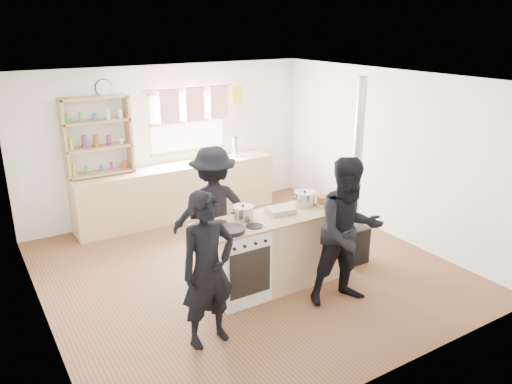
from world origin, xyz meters
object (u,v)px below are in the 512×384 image
at_px(thermos, 235,147).
at_px(cooking_island, 279,250).
at_px(person_far, 214,209).
at_px(bread_board, 326,201).
at_px(flue_heater, 354,217).
at_px(stockpot_counter, 305,199).
at_px(stockpot_stove, 243,213).
at_px(roast_tray, 280,210).
at_px(skillet_greens, 231,230).
at_px(person_near_right, 348,232).
at_px(person_near_left, 208,270).

relative_size(thermos, cooking_island, 0.17).
bearing_deg(person_far, bread_board, 157.69).
xyz_separation_m(cooking_island, flue_heater, (1.21, -0.00, 0.18)).
distance_m(stockpot_counter, flue_heater, 0.85).
height_order(thermos, bread_board, thermos).
bearing_deg(thermos, cooking_island, -109.10).
height_order(thermos, cooking_island, thermos).
bearing_deg(bread_board, stockpot_stove, 174.69).
distance_m(roast_tray, stockpot_stove, 0.50).
bearing_deg(person_far, thermos, -111.53).
height_order(skillet_greens, flue_heater, flue_heater).
bearing_deg(cooking_island, stockpot_counter, 12.53).
xyz_separation_m(thermos, person_far, (-1.41, -1.92, -0.24)).
height_order(stockpot_stove, flue_heater, flue_heater).
relative_size(stockpot_counter, person_near_right, 0.15).
bearing_deg(thermos, stockpot_counter, -100.70).
bearing_deg(stockpot_counter, person_near_right, -90.65).
bearing_deg(person_far, cooking_island, 132.83).
relative_size(skillet_greens, bread_board, 1.05).
bearing_deg(thermos, stockpot_stove, -117.75).
xyz_separation_m(person_near_right, person_far, (-0.90, 1.60, -0.05)).
xyz_separation_m(bread_board, person_near_left, (-1.97, -0.59, -0.17)).
height_order(cooking_island, bread_board, bread_board).
xyz_separation_m(roast_tray, bread_board, (0.66, -0.07, 0.01)).
bearing_deg(stockpot_stove, skillet_greens, -141.06).
bearing_deg(skillet_greens, thermos, 59.72).
relative_size(skillet_greens, flue_heater, 0.13).
height_order(roast_tray, person_far, person_far).
distance_m(thermos, flue_heater, 2.82).
xyz_separation_m(roast_tray, stockpot_stove, (-0.50, 0.04, 0.05)).
relative_size(thermos, person_far, 0.20).
relative_size(cooking_island, skillet_greens, 5.97).
xyz_separation_m(cooking_island, person_near_left, (-1.27, -0.62, 0.35)).
bearing_deg(roast_tray, flue_heater, -2.34).
bearing_deg(flue_heater, skillet_greens, -175.60).
height_order(bread_board, person_near_left, person_near_left).
distance_m(stockpot_stove, flue_heater, 1.71).
xyz_separation_m(roast_tray, person_far, (-0.50, 0.81, -0.14)).
bearing_deg(person_far, person_near_right, 134.21).
bearing_deg(flue_heater, person_near_left, -166.10).
height_order(person_near_right, person_far, person_near_right).
relative_size(cooking_island, bread_board, 6.30).
bearing_deg(cooking_island, person_far, 117.96).
xyz_separation_m(stockpot_stove, person_far, (-0.00, 0.77, -0.19)).
bearing_deg(thermos, bread_board, -95.25).
bearing_deg(bread_board, person_near_left, -163.24).
distance_m(bread_board, person_far, 1.46).
distance_m(stockpot_counter, person_near_left, 1.88).
height_order(roast_tray, person_near_right, person_near_right).
bearing_deg(stockpot_counter, person_far, 140.35).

